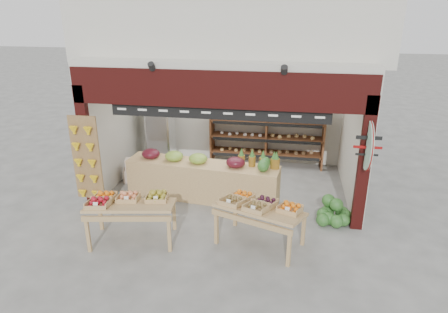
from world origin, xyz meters
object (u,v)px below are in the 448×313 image
Objects in this scene: cardboard_stack at (142,172)px; watermelon_pile at (333,214)px; mid_counter at (202,179)px; display_table_left at (126,202)px; back_shelving at (267,125)px; refrigerator at (161,134)px; display_table_right at (258,206)px.

watermelon_pile is at bearing -16.29° from cardboard_stack.
mid_counter is at bearing -22.78° from cardboard_stack.
mid_counter reaches higher than display_table_left.
back_shelving is 1.80× the size of refrigerator.
refrigerator is 5.06m from watermelon_pile.
watermelon_pile is (1.44, 1.00, -0.57)m from display_table_right.
back_shelving reaches higher than watermelon_pile.
refrigerator reaches higher than display_table_right.
display_table_left is at bearing -161.92° from watermelon_pile.
back_shelving is at bearing 60.65° from mid_counter.
display_table_left is at bearing -174.01° from display_table_right.
mid_counter is 4.79× the size of watermelon_pile.
display_table_left is 4.06m from watermelon_pile.
mid_counter is (1.55, -1.87, -0.37)m from refrigerator.
display_table_right is at bearing 5.99° from display_table_left.
display_table_right is (1.37, -1.60, 0.28)m from mid_counter.
back_shelving is 3.45m from cardboard_stack.
refrigerator is at bearing 98.42° from display_table_left.
display_table_left is 0.98× the size of display_table_right.
cardboard_stack is 0.59× the size of display_table_left.
refrigerator is 0.49× the size of mid_counter.
back_shelving reaches higher than display_table_left.
display_table_right is (2.38, 0.25, 0.00)m from display_table_left.
watermelon_pile is (2.82, -0.61, -0.28)m from mid_counter.
display_table_right is (2.93, -3.47, -0.09)m from refrigerator.
refrigerator is at bearing 130.14° from display_table_right.
mid_counter is 2.89m from watermelon_pile.
mid_counter is 2.01× the size of display_table_right.
refrigerator is 1.01× the size of display_table_left.
back_shelving is 0.88× the size of mid_counter.
refrigerator reaches higher than cardboard_stack.
watermelon_pile is (4.52, -1.32, -0.03)m from cardboard_stack.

